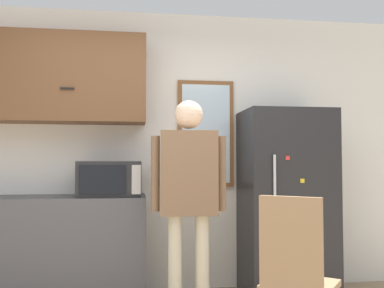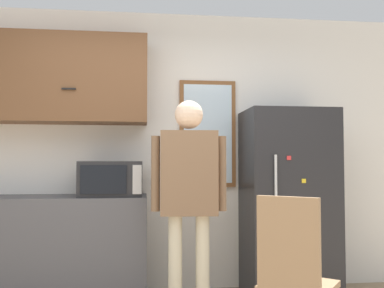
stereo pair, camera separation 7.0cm
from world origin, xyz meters
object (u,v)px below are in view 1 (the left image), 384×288
Objects in this scene: microwave at (110,179)px; person at (189,184)px; refrigerator at (286,202)px; chair at (296,273)px.

person is (0.64, -0.45, -0.02)m from microwave.
refrigerator is 1.67× the size of chair.
microwave is at bearing 148.52° from person.
chair is (1.19, -1.33, -0.53)m from microwave.
person is at bearing -35.04° from microwave.
refrigerator is (1.62, 0.01, -0.23)m from microwave.
refrigerator is (0.98, 0.46, -0.20)m from person.
microwave is 1.64m from refrigerator.
chair is at bearing -54.56° from person.
chair is at bearing -48.15° from microwave.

